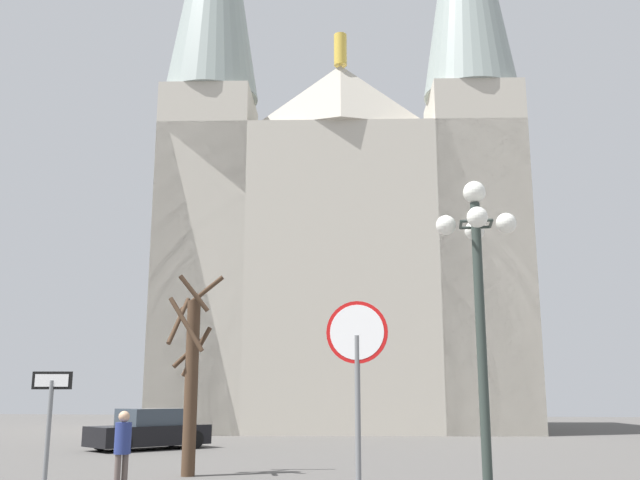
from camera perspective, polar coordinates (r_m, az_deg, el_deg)
name	(u,v)px	position (r m, az deg, el deg)	size (l,w,h in m)	color
cathedral	(341,232)	(41.31, 1.70, 0.67)	(20.86, 15.81, 35.87)	#BCB5A5
stop_sign	(357,366)	(10.32, 2.99, -10.01)	(0.89, 0.10, 3.26)	slate
one_way_arrow_sign	(48,429)	(11.75, -20.80, -13.86)	(0.60, 0.13, 2.28)	slate
street_lamp	(479,291)	(12.04, 12.53, -4.02)	(1.32, 1.32, 5.47)	#2D3833
bare_tree	(191,374)	(18.44, -10.23, -10.46)	(1.23, 1.21, 5.01)	#473323
parked_car_near_black	(150,430)	(27.48, -13.35, -14.50)	(4.01, 4.44, 1.43)	black
pedestrian_walking	(123,445)	(15.04, -15.44, -15.44)	(0.32, 0.32, 1.62)	#594C47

